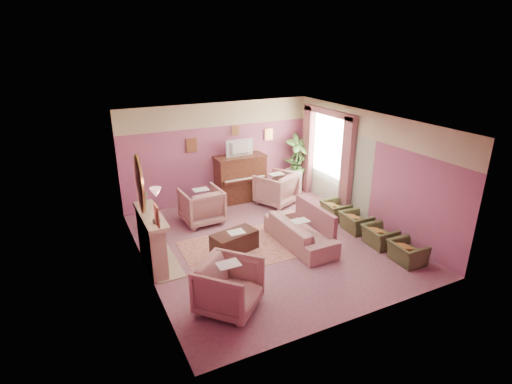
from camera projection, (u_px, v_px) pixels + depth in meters
name	position (u px, v px, depth m)	size (l,w,h in m)	color
floor	(269.00, 243.00, 9.19)	(5.50, 6.00, 0.01)	#8B5868
ceiling	(270.00, 122.00, 8.18)	(5.50, 6.00, 0.01)	white
wall_back	(219.00, 153.00, 11.20)	(5.50, 0.02, 2.80)	#874E78
wall_front	(360.00, 245.00, 6.17)	(5.50, 0.02, 2.80)	#874E78
wall_left	(141.00, 208.00, 7.55)	(0.02, 6.00, 2.80)	#874E78
wall_right	(368.00, 169.00, 9.82)	(0.02, 6.00, 2.80)	#874E78
picture_rail_band	(218.00, 115.00, 10.80)	(5.50, 0.01, 0.65)	beige
stripe_panel	(334.00, 167.00, 11.02)	(0.01, 3.00, 2.15)	#AEBBA3
fireplace_surround	(152.00, 241.00, 8.09)	(0.30, 1.40, 1.10)	tan
fireplace_inset	(157.00, 247.00, 8.18)	(0.18, 0.72, 0.68)	black
fire_ember	(160.00, 254.00, 8.26)	(0.06, 0.54, 0.10)	#F84E2A
mantel_shelf	(150.00, 215.00, 7.90)	(0.40, 1.55, 0.07)	tan
hearth	(164.00, 262.00, 8.36)	(0.55, 1.50, 0.02)	tan
mirror_frame	(140.00, 184.00, 7.59)	(0.04, 0.72, 1.20)	tan
mirror_glass	(141.00, 184.00, 7.60)	(0.01, 0.60, 1.06)	silver
sconce_shade	(156.00, 192.00, 6.68)	(0.20, 0.20, 0.16)	#FFB59D
piano	(240.00, 179.00, 11.40)	(1.40, 0.60, 1.30)	#4A2619
piano_keyshelf	(245.00, 180.00, 11.09)	(1.30, 0.12, 0.06)	#4A2619
piano_keys	(245.00, 179.00, 11.07)	(1.20, 0.08, 0.02)	white
piano_top	(240.00, 157.00, 11.17)	(1.45, 0.65, 0.04)	#4A2619
television	(241.00, 147.00, 11.02)	(0.80, 0.12, 0.48)	black
print_back_left	(191.00, 145.00, 10.72)	(0.30, 0.03, 0.38)	tan
print_back_right	(269.00, 134.00, 11.67)	(0.26, 0.03, 0.34)	tan
print_back_mid	(236.00, 130.00, 11.16)	(0.22, 0.03, 0.26)	tan
print_left_wall	(157.00, 215.00, 6.45)	(0.03, 0.28, 0.36)	tan
window_blind	(329.00, 143.00, 10.99)	(0.03, 1.40, 1.80)	beige
curtain_left	(347.00, 166.00, 10.33)	(0.16, 0.34, 2.60)	#8F525B
curtain_right	(308.00, 150.00, 11.87)	(0.16, 0.34, 2.60)	#8F525B
pelmet	(329.00, 112.00, 10.65)	(0.16, 2.20, 0.16)	#8F525B
mantel_plant	(144.00, 198.00, 8.30)	(0.16, 0.16, 0.28)	#427334
mantel_vase	(156.00, 220.00, 7.44)	(0.16, 0.16, 0.16)	beige
area_rug	(240.00, 248.00, 8.93)	(2.50, 1.80, 0.01)	#B47061
coffee_table	(234.00, 242.00, 8.75)	(1.00, 0.50, 0.45)	#311A15
table_paper	(236.00, 232.00, 8.69)	(0.35, 0.28, 0.01)	silver
sofa	(300.00, 228.00, 9.00)	(0.67, 2.02, 0.82)	#AC7B75
sofa_throw	(315.00, 217.00, 9.09)	(0.10, 1.53, 0.56)	#8F525B
floral_armchair_left	(202.00, 204.00, 10.06)	(0.96, 0.96, 1.00)	#AC7B75
floral_armchair_right	(276.00, 187.00, 11.20)	(0.96, 0.96, 1.00)	#AC7B75
floral_armchair_front	(229.00, 284.00, 6.76)	(0.96, 0.96, 1.00)	#AC7B75
olive_chair_a	(407.00, 249.00, 8.28)	(0.49, 0.70, 0.60)	#49522E
olive_chair_b	(380.00, 233.00, 8.97)	(0.49, 0.70, 0.60)	#49522E
olive_chair_c	(356.00, 219.00, 9.66)	(0.49, 0.70, 0.60)	#49522E
olive_chair_d	(335.00, 207.00, 10.34)	(0.49, 0.70, 0.60)	#49522E
side_table	(293.00, 181.00, 12.16)	(0.52, 0.52, 0.70)	white
side_plant_big	(294.00, 164.00, 11.97)	(0.30, 0.30, 0.34)	#427334
side_plant_small	(299.00, 166.00, 11.95)	(0.16, 0.16, 0.28)	#427334
palm_pot	(296.00, 186.00, 12.26)	(0.34, 0.34, 0.34)	brown
palm_plant	(297.00, 158.00, 11.95)	(0.76, 0.76, 1.44)	#427334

